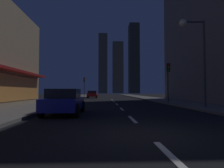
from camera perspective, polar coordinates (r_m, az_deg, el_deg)
ground_plane at (r=37.84m, az=-0.51°, el=-4.29°), size 78.00×136.00×0.10m
sidewalk_right at (r=38.73m, az=9.92°, el=-4.02°), size 4.00×76.00×0.15m
sidewalk_left at (r=38.23m, az=-11.08°, el=-4.04°), size 4.00×76.00×0.15m
lane_marking_center at (r=16.90m, az=2.07°, el=-6.65°), size 0.16×28.20×0.01m
skyscraper_distant_tall at (r=130.14m, az=-2.72°, el=6.05°), size 5.86×7.07×40.10m
skyscraper_distant_mid at (r=150.66m, az=1.77°, el=4.94°), size 8.28×6.03×40.19m
skyscraper_distant_short at (r=129.90m, az=6.54°, el=7.49°), size 6.53×8.49×46.42m
car_parked_near at (r=11.35m, az=-14.00°, el=-5.03°), size 1.98×4.24×1.45m
car_parked_far at (r=38.36m, az=-5.93°, el=-3.06°), size 1.98×4.24×1.45m
fire_hydrant_far_left at (r=23.45m, az=-13.77°, el=-4.25°), size 0.42×0.30×0.65m
traffic_light_near_right at (r=21.12m, az=16.42°, el=2.98°), size 0.32×0.48×4.20m
traffic_light_far_left at (r=41.65m, az=-8.27°, el=0.39°), size 0.32×0.48×4.20m
street_lamp_right at (r=15.89m, az=23.12°, el=11.63°), size 1.96×0.56×6.58m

